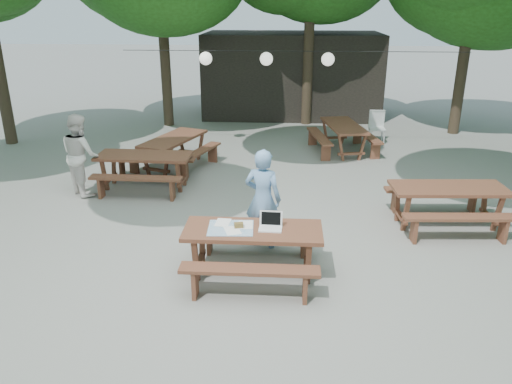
{
  "coord_description": "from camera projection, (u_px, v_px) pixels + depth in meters",
  "views": [
    {
      "loc": [
        0.39,
        -7.39,
        3.82
      ],
      "look_at": [
        -0.07,
        -0.2,
        1.05
      ],
      "focal_mm": 35.0,
      "sensor_mm": 36.0,
      "label": 1
    }
  ],
  "objects": [
    {
      "name": "second_person",
      "position": [
        81.0,
        154.0,
        10.31
      ],
      "size": [
        1.04,
        1.04,
        1.7
      ],
      "primitive_type": "imported",
      "rotation": [
        0.0,
        0.0,
        2.33
      ],
      "color": "white",
      "rests_on": "ground"
    },
    {
      "name": "picnic_table_far_e",
      "position": [
        343.0,
        138.0,
        13.36
      ],
      "size": [
        1.9,
        2.15,
        0.75
      ],
      "rotation": [
        0.0,
        0.0,
        1.75
      ],
      "color": "#552F1E",
      "rests_on": "ground"
    },
    {
      "name": "laptop",
      "position": [
        271.0,
        224.0,
        7.19
      ],
      "size": [
        0.34,
        0.27,
        0.24
      ],
      "rotation": [
        0.0,
        0.0,
        -0.04
      ],
      "color": "white",
      "rests_on": "main_picnic_table"
    },
    {
      "name": "picnic_table_far_w",
      "position": [
        174.0,
        152.0,
        12.09
      ],
      "size": [
        2.12,
        2.31,
        0.75
      ],
      "rotation": [
        0.0,
        0.0,
        1.24
      ],
      "color": "#552F1E",
      "rests_on": "ground"
    },
    {
      "name": "picnic_table_nw",
      "position": [
        145.0,
        171.0,
        10.77
      ],
      "size": [
        2.02,
        1.62,
        0.75
      ],
      "rotation": [
        0.0,
        0.0,
        -0.02
      ],
      "color": "#552F1E",
      "rests_on": "ground"
    },
    {
      "name": "woman",
      "position": [
        263.0,
        199.0,
        8.04
      ],
      "size": [
        0.69,
        0.54,
        1.66
      ],
      "primitive_type": "imported",
      "rotation": [
        0.0,
        0.0,
        2.88
      ],
      "color": "#709CCD",
      "rests_on": "ground"
    },
    {
      "name": "plastic_chair",
      "position": [
        376.0,
        133.0,
        14.32
      ],
      "size": [
        0.45,
        0.45,
        0.9
      ],
      "rotation": [
        0.0,
        0.0,
        -0.02
      ],
      "color": "silver",
      "rests_on": "ground"
    },
    {
      "name": "tabletop_clutter",
      "position": [
        232.0,
        227.0,
        7.2
      ],
      "size": [
        0.68,
        0.61,
        0.08
      ],
      "color": "teal",
      "rests_on": "main_picnic_table"
    },
    {
      "name": "pavilion",
      "position": [
        292.0,
        74.0,
        17.53
      ],
      "size": [
        6.0,
        3.0,
        2.8
      ],
      "primitive_type": "cube",
      "color": "black",
      "rests_on": "ground"
    },
    {
      "name": "paper_lanterns",
      "position": [
        267.0,
        59.0,
        13.02
      ],
      "size": [
        9.0,
        0.34,
        0.38
      ],
      "color": "black",
      "rests_on": "ground"
    },
    {
      "name": "main_picnic_table",
      "position": [
        253.0,
        251.0,
        7.31
      ],
      "size": [
        2.0,
        1.58,
        0.75
      ],
      "color": "#552F1E",
      "rests_on": "ground"
    },
    {
      "name": "ground",
      "position": [
        261.0,
        247.0,
        8.28
      ],
      "size": [
        80.0,
        80.0,
        0.0
      ],
      "primitive_type": "plane",
      "color": "slate",
      "rests_on": "ground"
    },
    {
      "name": "picnic_table_ne",
      "position": [
        446.0,
        206.0,
        8.93
      ],
      "size": [
        2.04,
        1.69,
        0.75
      ],
      "rotation": [
        0.0,
        0.0,
        0.06
      ],
      "color": "#552F1E",
      "rests_on": "ground"
    }
  ]
}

